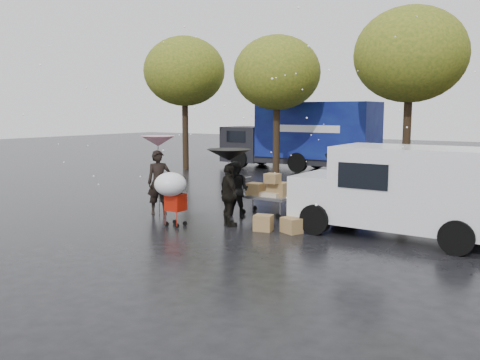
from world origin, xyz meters
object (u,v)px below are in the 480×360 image
Objects in this scene: white_van at (401,190)px; blue_truck at (303,136)px; person_pink at (159,182)px; shopping_cart at (171,187)px; person_black at (229,195)px; vendor_cart at (268,191)px.

blue_truck reaches higher than white_van.
shopping_cart is at bearing -88.41° from person_pink.
blue_truck reaches higher than person_black.
shopping_cart is at bearing -77.07° from blue_truck.
person_black is at bearing 38.78° from shopping_cart.
shopping_cart is 14.22m from blue_truck.
vendor_cart is at bearing 64.05° from shopping_cart.
shopping_cart is 5.80m from white_van.
person_pink is 1.30× the size of shopping_cart.
person_pink is 2.67m from person_black.
person_pink is at bearing 30.76° from person_black.
shopping_cart is at bearing -156.14° from white_van.
person_pink is at bearing 142.81° from shopping_cart.
person_black is 0.20× the size of blue_truck.
white_van is (6.78, 1.22, 0.21)m from person_pink.
person_black is 4.37m from white_van.
person_pink is 1.25× the size of vendor_cart.
shopping_cart is at bearing 73.28° from person_black.
blue_truck is at bearing 102.93° from shopping_cart.
blue_truck reaches higher than vendor_cart.
vendor_cart is 4.01m from white_van.
person_black is at bearing -71.32° from blue_truck.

